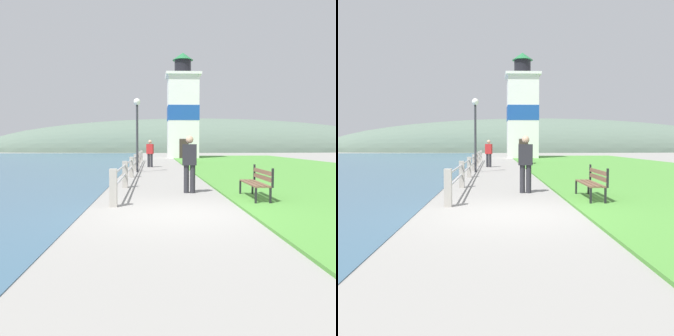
{
  "view_description": "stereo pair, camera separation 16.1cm",
  "coord_description": "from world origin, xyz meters",
  "views": [
    {
      "loc": [
        -0.53,
        -8.21,
        1.57
      ],
      "look_at": [
        0.27,
        10.86,
        0.3
      ],
      "focal_mm": 40.0,
      "sensor_mm": 36.0,
      "label": 1
    },
    {
      "loc": [
        -0.37,
        -8.22,
        1.57
      ],
      "look_at": [
        0.27,
        10.86,
        0.3
      ],
      "focal_mm": 40.0,
      "sensor_mm": 36.0,
      "label": 2
    }
  ],
  "objects": [
    {
      "name": "person_strolling",
      "position": [
        -0.68,
        16.26,
        0.96
      ],
      "size": [
        0.49,
        0.36,
        1.78
      ],
      "rotation": [
        0.0,
        0.0,
        1.25
      ],
      "color": "#28282D",
      "rests_on": "ground_plane"
    },
    {
      "name": "park_bench_near",
      "position": [
        2.36,
        1.91,
        0.54
      ],
      "size": [
        0.5,
        1.84,
        0.94
      ],
      "rotation": [
        0.0,
        0.0,
        3.13
      ],
      "color": "brown",
      "rests_on": "ground_plane"
    },
    {
      "name": "ground_plane",
      "position": [
        0.0,
        0.0,
        0.0
      ],
      "size": [
        160.0,
        160.0,
        0.0
      ],
      "primitive_type": "plane",
      "color": "gray"
    },
    {
      "name": "seawall_railing",
      "position": [
        -1.49,
        12.98,
        0.54
      ],
      "size": [
        0.18,
        24.13,
        0.94
      ],
      "color": "#A8A399",
      "rests_on": "ground_plane"
    },
    {
      "name": "lighthouse",
      "position": [
        2.62,
        30.79,
        4.8
      ],
      "size": [
        3.57,
        3.57,
        10.85
      ],
      "color": "white",
      "rests_on": "ground_plane"
    },
    {
      "name": "lamp_post",
      "position": [
        -1.34,
        11.99,
        2.74
      ],
      "size": [
        0.36,
        0.36,
        3.96
      ],
      "color": "#333338",
      "rests_on": "ground_plane"
    },
    {
      "name": "person_by_railing",
      "position": [
        0.64,
        3.49,
        0.98
      ],
      "size": [
        0.47,
        0.3,
        1.8
      ],
      "rotation": [
        0.0,
        0.0,
        1.43
      ],
      "color": "#28282D",
      "rests_on": "ground_plane"
    },
    {
      "name": "grass_verge",
      "position": [
        7.59,
        14.68,
        0.03
      ],
      "size": [
        12.0,
        44.03,
        0.06
      ],
      "color": "#4C8E38",
      "rests_on": "ground_plane"
    },
    {
      "name": "distant_hillside",
      "position": [
        8.0,
        59.35,
        0.0
      ],
      "size": [
        80.0,
        16.0,
        12.0
      ],
      "color": "#566B5B",
      "rests_on": "ground_plane"
    },
    {
      "name": "park_bench_midway",
      "position": [
        2.33,
        19.52,
        0.54
      ],
      "size": [
        0.69,
        1.87,
        0.94
      ],
      "rotation": [
        0.0,
        0.0,
        3.02
      ],
      "color": "brown",
      "rests_on": "ground_plane"
    }
  ]
}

